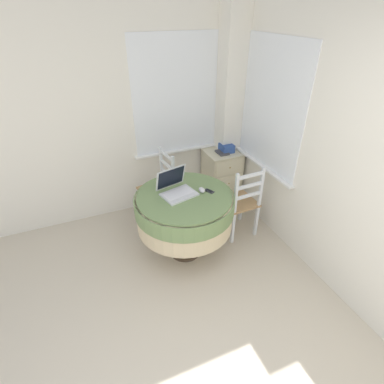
{
  "coord_description": "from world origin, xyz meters",
  "views": [
    {
      "loc": [
        -0.26,
        -0.53,
        2.46
      ],
      "look_at": [
        0.83,
        2.04,
        0.7
      ],
      "focal_mm": 28.0,
      "sensor_mm": 36.0,
      "label": 1
    }
  ],
  "objects_px": {
    "round_dining_table": "(185,209)",
    "dining_chair_near_right_window": "(241,203)",
    "computer_mouse": "(202,190)",
    "dining_chair_near_back_window": "(159,189)",
    "laptop": "(176,188)",
    "corner_cabinet": "(221,175)",
    "book_on_cabinet": "(222,152)",
    "cell_phone": "(209,191)",
    "storage_box": "(227,148)"
  },
  "relations": [
    {
      "from": "laptop",
      "to": "dining_chair_near_right_window",
      "type": "height_order",
      "value": "laptop"
    },
    {
      "from": "cell_phone",
      "to": "book_on_cabinet",
      "type": "relative_size",
      "value": 0.65
    },
    {
      "from": "dining_chair_near_back_window",
      "to": "book_on_cabinet",
      "type": "distance_m",
      "value": 0.98
    },
    {
      "from": "computer_mouse",
      "to": "storage_box",
      "type": "distance_m",
      "value": 1.14
    },
    {
      "from": "computer_mouse",
      "to": "dining_chair_near_right_window",
      "type": "xyz_separation_m",
      "value": [
        0.55,
        0.07,
        -0.35
      ]
    },
    {
      "from": "round_dining_table",
      "to": "cell_phone",
      "type": "bearing_deg",
      "value": -6.9
    },
    {
      "from": "laptop",
      "to": "dining_chair_near_right_window",
      "type": "distance_m",
      "value": 0.89
    },
    {
      "from": "round_dining_table",
      "to": "cell_phone",
      "type": "distance_m",
      "value": 0.32
    },
    {
      "from": "computer_mouse",
      "to": "book_on_cabinet",
      "type": "relative_size",
      "value": 0.51
    },
    {
      "from": "round_dining_table",
      "to": "dining_chair_near_right_window",
      "type": "height_order",
      "value": "dining_chair_near_right_window"
    },
    {
      "from": "laptop",
      "to": "corner_cabinet",
      "type": "bearing_deg",
      "value": 39.09
    },
    {
      "from": "dining_chair_near_right_window",
      "to": "storage_box",
      "type": "bearing_deg",
      "value": 75.1
    },
    {
      "from": "book_on_cabinet",
      "to": "storage_box",
      "type": "bearing_deg",
      "value": 20.83
    },
    {
      "from": "cell_phone",
      "to": "storage_box",
      "type": "bearing_deg",
      "value": 52.06
    },
    {
      "from": "round_dining_table",
      "to": "book_on_cabinet",
      "type": "height_order",
      "value": "round_dining_table"
    },
    {
      "from": "dining_chair_near_right_window",
      "to": "storage_box",
      "type": "relative_size",
      "value": 5.19
    },
    {
      "from": "laptop",
      "to": "computer_mouse",
      "type": "height_order",
      "value": "laptop"
    },
    {
      "from": "cell_phone",
      "to": "dining_chair_near_back_window",
      "type": "relative_size",
      "value": 0.12
    },
    {
      "from": "corner_cabinet",
      "to": "book_on_cabinet",
      "type": "xyz_separation_m",
      "value": [
        -0.04,
        -0.05,
        0.39
      ]
    },
    {
      "from": "dining_chair_near_back_window",
      "to": "round_dining_table",
      "type": "bearing_deg",
      "value": -85.75
    },
    {
      "from": "dining_chair_near_back_window",
      "to": "book_on_cabinet",
      "type": "bearing_deg",
      "value": 3.87
    },
    {
      "from": "corner_cabinet",
      "to": "storage_box",
      "type": "bearing_deg",
      "value": -24.1
    },
    {
      "from": "round_dining_table",
      "to": "corner_cabinet",
      "type": "xyz_separation_m",
      "value": [
        0.9,
        0.86,
        -0.23
      ]
    },
    {
      "from": "book_on_cabinet",
      "to": "computer_mouse",
      "type": "bearing_deg",
      "value": -129.46
    },
    {
      "from": "round_dining_table",
      "to": "laptop",
      "type": "height_order",
      "value": "laptop"
    },
    {
      "from": "laptop",
      "to": "round_dining_table",
      "type": "bearing_deg",
      "value": -51.44
    },
    {
      "from": "cell_phone",
      "to": "dining_chair_near_right_window",
      "type": "height_order",
      "value": "dining_chair_near_right_window"
    },
    {
      "from": "corner_cabinet",
      "to": "book_on_cabinet",
      "type": "relative_size",
      "value": 4.15
    },
    {
      "from": "round_dining_table",
      "to": "dining_chair_near_back_window",
      "type": "xyz_separation_m",
      "value": [
        -0.06,
        0.75,
        -0.16
      ]
    },
    {
      "from": "dining_chair_near_back_window",
      "to": "book_on_cabinet",
      "type": "height_order",
      "value": "dining_chair_near_back_window"
    },
    {
      "from": "laptop",
      "to": "computer_mouse",
      "type": "bearing_deg",
      "value": -18.68
    },
    {
      "from": "computer_mouse",
      "to": "cell_phone",
      "type": "relative_size",
      "value": 0.79
    },
    {
      "from": "dining_chair_near_back_window",
      "to": "corner_cabinet",
      "type": "height_order",
      "value": "dining_chair_near_back_window"
    },
    {
      "from": "dining_chair_near_back_window",
      "to": "dining_chair_near_right_window",
      "type": "bearing_deg",
      "value": -40.73
    },
    {
      "from": "dining_chair_near_right_window",
      "to": "book_on_cabinet",
      "type": "relative_size",
      "value": 5.23
    },
    {
      "from": "cell_phone",
      "to": "storage_box",
      "type": "distance_m",
      "value": 1.1
    },
    {
      "from": "dining_chair_near_back_window",
      "to": "storage_box",
      "type": "height_order",
      "value": "dining_chair_near_back_window"
    },
    {
      "from": "cell_phone",
      "to": "corner_cabinet",
      "type": "height_order",
      "value": "cell_phone"
    },
    {
      "from": "laptop",
      "to": "storage_box",
      "type": "distance_m",
      "value": 1.26
    },
    {
      "from": "dining_chair_near_back_window",
      "to": "dining_chair_near_right_window",
      "type": "height_order",
      "value": "same"
    },
    {
      "from": "computer_mouse",
      "to": "corner_cabinet",
      "type": "height_order",
      "value": "computer_mouse"
    },
    {
      "from": "cell_phone",
      "to": "dining_chair_near_right_window",
      "type": "distance_m",
      "value": 0.59
    },
    {
      "from": "book_on_cabinet",
      "to": "laptop",
      "type": "bearing_deg",
      "value": -141.69
    },
    {
      "from": "cell_phone",
      "to": "corner_cabinet",
      "type": "bearing_deg",
      "value": 54.5
    },
    {
      "from": "computer_mouse",
      "to": "dining_chair_near_back_window",
      "type": "relative_size",
      "value": 0.1
    },
    {
      "from": "laptop",
      "to": "dining_chair_near_back_window",
      "type": "relative_size",
      "value": 0.43
    },
    {
      "from": "round_dining_table",
      "to": "dining_chair_near_right_window",
      "type": "relative_size",
      "value": 1.11
    },
    {
      "from": "computer_mouse",
      "to": "cell_phone",
      "type": "distance_m",
      "value": 0.08
    },
    {
      "from": "dining_chair_near_right_window",
      "to": "corner_cabinet",
      "type": "bearing_deg",
      "value": 78.43
    },
    {
      "from": "dining_chair_near_right_window",
      "to": "computer_mouse",
      "type": "bearing_deg",
      "value": -172.62
    }
  ]
}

